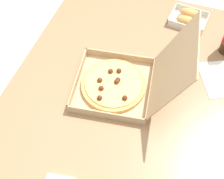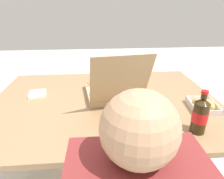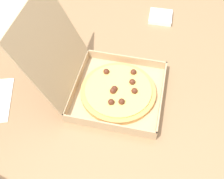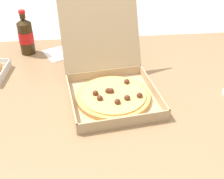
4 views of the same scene
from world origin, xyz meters
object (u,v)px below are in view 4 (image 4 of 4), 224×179
(chair, at_px, (101,58))
(pizza_box_open, at_px, (111,84))
(diner_person, at_px, (100,26))
(cola_bottle, at_px, (26,36))
(paper_menu, at_px, (66,52))

(chair, bearing_deg, pizza_box_open, -90.71)
(diner_person, bearing_deg, chair, -90.64)
(cola_bottle, xyz_separation_m, paper_menu, (0.19, -0.01, -0.09))
(pizza_box_open, relative_size, paper_menu, 2.47)
(paper_menu, bearing_deg, pizza_box_open, -90.37)
(cola_bottle, relative_size, paper_menu, 1.07)
(cola_bottle, height_order, paper_menu, cola_bottle)
(pizza_box_open, bearing_deg, diner_person, 89.29)
(pizza_box_open, bearing_deg, cola_bottle, 132.83)
(chair, distance_m, pizza_box_open, 0.86)
(cola_bottle, bearing_deg, paper_menu, -3.12)
(chair, distance_m, cola_bottle, 0.66)
(chair, relative_size, pizza_box_open, 1.60)
(pizza_box_open, height_order, cola_bottle, pizza_box_open)
(diner_person, height_order, paper_menu, diner_person)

